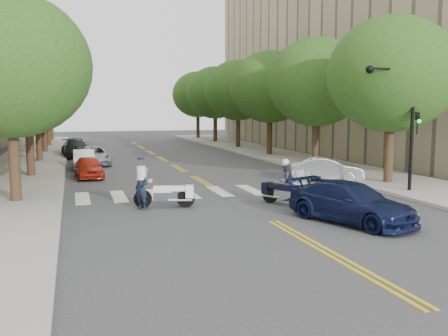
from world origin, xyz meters
name	(u,v)px	position (x,y,z in m)	size (l,w,h in m)	color
ground	(273,222)	(0.00, 0.00, 0.00)	(140.00, 140.00, 0.00)	#38383A
sidewalk_left	(29,162)	(-9.50, 22.00, 0.07)	(5.00, 60.00, 0.15)	#9E9991
sidewalk_right	(277,155)	(9.50, 22.00, 0.07)	(5.00, 60.00, 0.15)	#9E9991
building_right	(420,34)	(26.00, 26.00, 11.00)	(26.00, 44.00, 22.00)	tan
tree_l_0	(10,66)	(-8.80, 6.00, 5.55)	(6.40, 6.40, 8.45)	#382316
tree_l_1	(27,77)	(-8.80, 14.00, 5.55)	(6.40, 6.40, 8.45)	#382316
tree_l_2	(36,84)	(-8.80, 22.00, 5.55)	(6.40, 6.40, 8.45)	#382316
tree_l_3	(43,88)	(-8.80, 30.00, 5.55)	(6.40, 6.40, 8.45)	#382316
tree_l_4	(47,91)	(-8.80, 38.00, 5.55)	(6.40, 6.40, 8.45)	#382316
tree_l_5	(50,93)	(-8.80, 46.00, 5.55)	(6.40, 6.40, 8.45)	#382316
tree_r_0	(392,74)	(8.80, 6.00, 5.55)	(6.40, 6.40, 8.45)	#382316
tree_r_1	(317,82)	(8.80, 14.00, 5.55)	(6.40, 6.40, 8.45)	#382316
tree_r_2	(270,87)	(8.80, 22.00, 5.55)	(6.40, 6.40, 8.45)	#382316
tree_r_3	(238,90)	(8.80, 30.00, 5.55)	(6.40, 6.40, 8.45)	#382316
tree_r_4	(215,93)	(8.80, 38.00, 5.55)	(6.40, 6.40, 8.45)	#382316
tree_r_5	(198,95)	(8.80, 46.00, 5.55)	(6.40, 6.40, 8.45)	#382316
traffic_signal_pole	(404,112)	(7.72, 3.50, 3.72)	(2.82, 0.42, 6.00)	black
motorcycle_police	(284,184)	(1.58, 2.67, 0.83)	(1.40, 2.09, 1.87)	black
motorcycle_parked	(170,194)	(-2.94, 3.47, 0.54)	(2.36, 0.90, 1.54)	black
officer_standing	(142,189)	(-4.06, 3.33, 0.81)	(0.59, 0.39, 1.63)	black
convertible	(327,169)	(6.50, 8.13, 0.62)	(1.32, 3.78, 1.25)	#BABABC
sedan_blue	(351,203)	(2.50, -0.89, 0.69)	(1.92, 4.72, 1.37)	#0D153A
parked_car_a	(89,167)	(-5.70, 13.00, 0.61)	(1.43, 3.57, 1.21)	#AE2312
parked_car_b	(84,159)	(-5.86, 17.47, 0.61)	(1.29, 3.71, 1.22)	white
parked_car_c	(93,156)	(-5.20, 19.50, 0.63)	(2.09, 4.53, 1.26)	gray
parked_car_d	(76,148)	(-6.30, 25.59, 0.69)	(1.94, 4.77, 1.38)	black
parked_car_e	(79,145)	(-5.96, 29.58, 0.69)	(1.64, 4.07, 1.39)	gray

